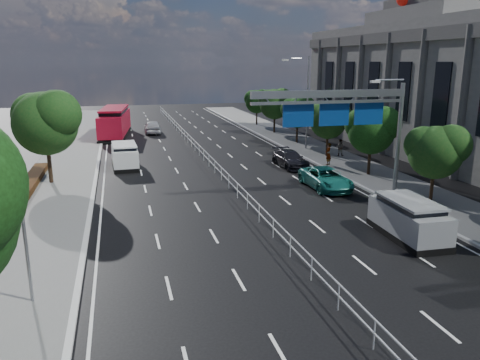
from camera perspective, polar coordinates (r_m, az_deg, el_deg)
name	(u,v)px	position (r m, az deg, el deg)	size (l,w,h in m)	color
ground	(303,272)	(20.05, 7.74, -11.04)	(160.00, 160.00, 0.00)	black
sidewalk_near	(3,306)	(19.24, -26.95, -13.49)	(5.00, 140.00, 0.14)	slate
kerb_near	(76,297)	(18.82, -19.31, -13.31)	(0.25, 140.00, 0.15)	silver
median_fence	(205,157)	(40.64, -4.27, 2.87)	(0.05, 85.00, 1.02)	silver
toilet_sign	(10,228)	(18.03, -26.28, -5.31)	(1.62, 0.18, 4.34)	gray
overhead_gantry	(346,110)	(30.26, 12.81, 8.38)	(10.24, 0.38, 7.45)	gray
streetlight_far	(305,97)	(46.31, 7.89, 10.03)	(2.78, 2.40, 9.00)	gray
civic_hall	(451,86)	(49.52, 24.32, 10.42)	(14.40, 36.00, 14.35)	slate
near_tree_back	(46,120)	(35.23, -22.58, 6.80)	(4.84, 4.51, 6.69)	black
far_tree_c	(437,149)	(30.38, 22.84, 3.47)	(3.52, 3.28, 4.94)	black
far_tree_d	(372,128)	(36.50, 15.81, 6.11)	(3.85, 3.59, 5.34)	black
far_tree_e	(329,118)	(43.10, 10.78, 7.39)	(3.63, 3.38, 5.13)	black
far_tree_f	(298,111)	(49.94, 7.09, 8.37)	(3.52, 3.28, 5.02)	black
far_tree_g	(275,102)	(56.93, 4.31, 9.42)	(3.96, 3.69, 5.45)	black
far_tree_h	(257,100)	(64.08, 2.11, 9.69)	(3.41, 3.18, 4.91)	black
white_minivan	(125,156)	(39.69, -13.88, 2.88)	(2.16, 4.66, 1.99)	black
red_bus	(115,122)	(56.54, -15.02, 6.90)	(3.91, 11.48, 3.36)	black
near_car_silver	(152,127)	(58.19, -10.63, 6.39)	(1.88, 4.67, 1.59)	#AEB2B6
near_car_dark	(117,115)	(72.02, -14.74, 7.67)	(1.77, 5.09, 1.68)	black
silver_minivan	(409,219)	(24.61, 19.88, -4.51)	(2.18, 4.81, 1.97)	black
parked_car_teal	(326,178)	(32.71, 10.42, 0.19)	(2.34, 5.07, 1.41)	#17695F
parked_car_dark	(290,159)	(39.00, 6.12, 2.57)	(1.89, 4.64, 1.35)	black
pedestrian_a	(328,154)	(39.49, 10.71, 3.11)	(0.67, 0.44, 1.84)	gray
pedestrian_b	(340,147)	(43.68, 12.10, 3.90)	(0.74, 0.58, 1.53)	gray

